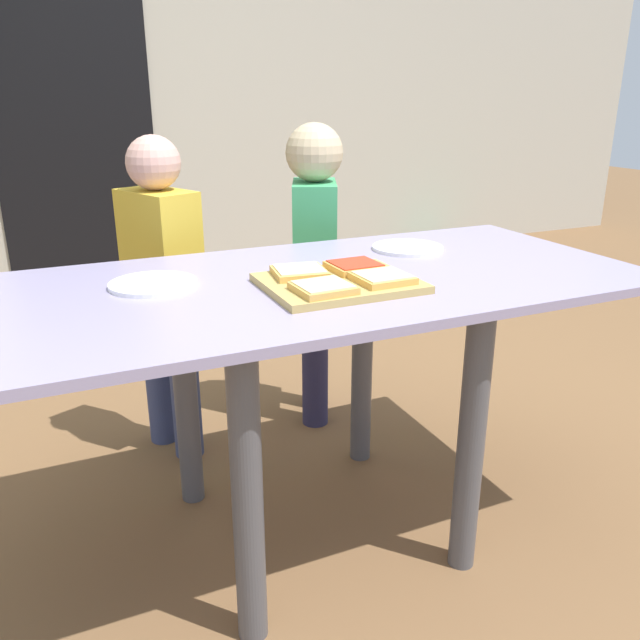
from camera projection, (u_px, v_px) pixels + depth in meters
name	position (u px, v px, depth m)	size (l,w,h in m)	color
ground_plane	(317.00, 527.00, 1.73)	(16.00, 16.00, 0.00)	brown
house_wall_back	(115.00, 26.00, 3.73)	(8.00, 0.20, 2.95)	#BCB7A8
house_door	(72.00, 113.00, 3.69)	(0.90, 0.02, 2.00)	black
dining_table	(317.00, 326.00, 1.53)	(1.57, 0.72, 0.70)	#968CB0
cutting_board	(339.00, 283.00, 1.43)	(0.33, 0.27, 0.02)	tan
pizza_slice_near_right	(383.00, 278.00, 1.40)	(0.12, 0.11, 0.02)	gold
pizza_slice_far_left	(299.00, 272.00, 1.45)	(0.13, 0.13, 0.02)	gold
pizza_slice_near_left	(323.00, 288.00, 1.33)	(0.12, 0.12, 0.02)	gold
pizza_slice_far_right	(355.00, 266.00, 1.50)	(0.12, 0.11, 0.02)	gold
plate_white_right	(408.00, 248.00, 1.77)	(0.20, 0.20, 0.01)	white
plate_white_left	(153.00, 284.00, 1.43)	(0.20, 0.20, 0.01)	white
child_left	(163.00, 282.00, 1.94)	(0.22, 0.28, 1.00)	#3C466F
child_right	(315.00, 254.00, 2.15)	(0.22, 0.28, 1.02)	#2E2B4C
garden_hose_coil	(446.00, 251.00, 4.68)	(0.35, 0.35, 0.03)	#209E63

